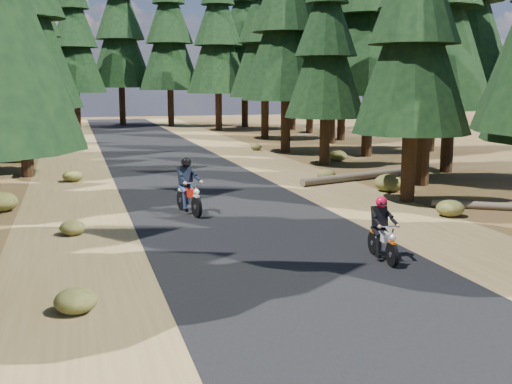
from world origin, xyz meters
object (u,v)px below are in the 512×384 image
at_px(log_near, 360,176).
at_px(log_far, 492,206).
at_px(rider_lead, 383,240).
at_px(rider_follow, 189,195).

xyz_separation_m(log_near, log_far, (1.30, -6.70, -0.04)).
xyz_separation_m(log_near, rider_lead, (-4.60, -10.94, 0.32)).
distance_m(log_far, rider_lead, 7.27).
relative_size(log_far, rider_lead, 2.24).
distance_m(rider_lead, rider_follow, 6.98).
relative_size(log_near, rider_follow, 3.07).
xyz_separation_m(log_far, rider_lead, (-5.90, -4.24, 0.36)).
bearing_deg(rider_follow, log_near, -160.02).
bearing_deg(log_far, log_near, 132.44).
height_order(log_far, rider_follow, rider_follow).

